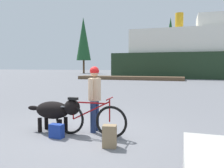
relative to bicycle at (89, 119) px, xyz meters
name	(u,v)px	position (x,y,z in m)	size (l,w,h in m)	color
ground_plane	(80,133)	(-0.30, 0.13, -0.40)	(160.00, 160.00, 0.00)	slate
bicycle	(89,119)	(0.00, 0.00, 0.00)	(1.82, 0.44, 0.93)	black
person_cyclist	(95,93)	(-0.02, 0.40, 0.58)	(0.32, 0.53, 1.65)	navy
dog	(56,110)	(-0.92, 0.06, 0.15)	(1.47, 0.51, 0.85)	black
backpack	(110,136)	(0.69, -0.56, -0.17)	(0.28, 0.20, 0.46)	#8C7251
handbag_pannier	(57,131)	(-0.67, -0.35, -0.24)	(0.32, 0.18, 0.32)	navy
dock_pier	(129,78)	(-3.96, 21.55, -0.20)	(12.74, 2.09, 0.40)	brown
ferry_boat	(200,55)	(4.45, 28.27, 2.79)	(23.20, 7.53, 9.00)	#1E331E
pine_tree_far_left	(83,39)	(-18.98, 41.20, 7.24)	(3.23, 3.23, 12.43)	#4C331E
pine_tree_center	(170,41)	(-0.29, 42.05, 6.33)	(2.84, 2.84, 11.35)	#4C331E
pine_tree_mid_back	(209,43)	(7.59, 48.62, 6.30)	(3.25, 3.25, 11.10)	#4C331E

